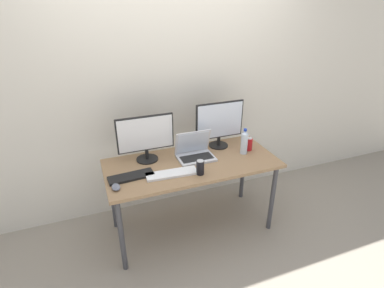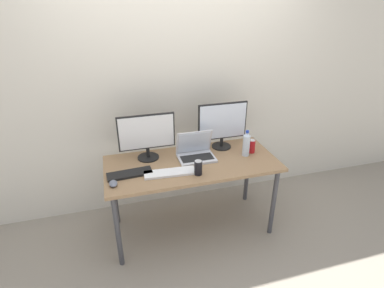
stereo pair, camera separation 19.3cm
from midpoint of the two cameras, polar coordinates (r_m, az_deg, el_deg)
ground_plane at (r=3.10m, az=-1.85°, el=-15.49°), size 16.00×16.00×0.00m
wall_back at (r=2.99m, az=-5.96°, el=11.21°), size 7.00×0.08×2.60m
work_desk at (r=2.71m, az=-2.05°, el=-4.81°), size 1.53×0.68×0.74m
monitor_left at (r=2.65m, az=-10.89°, el=1.37°), size 0.50×0.20×0.42m
monitor_center at (r=2.86m, az=3.34°, el=4.01°), size 0.48×0.19×0.45m
laptop_silver at (r=2.73m, az=-1.51°, el=-1.50°), size 0.33×0.24×0.25m
keyboard_main at (r=2.50m, az=-6.10°, el=-5.68°), size 0.43×0.15×0.02m
keyboard_aux at (r=2.52m, az=-13.71°, el=-6.07°), size 0.38×0.15×0.02m
mouse_by_keyboard at (r=2.40m, az=-16.56°, el=-7.93°), size 0.07×0.10×0.03m
water_bottle at (r=2.80m, az=7.99°, el=0.30°), size 0.07×0.07×0.25m
soda_can_near_keyboard at (r=2.47m, az=-0.67°, el=-4.52°), size 0.07×0.07×0.13m
soda_can_by_laptop at (r=2.89m, az=8.91°, el=-0.03°), size 0.07×0.07×0.13m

